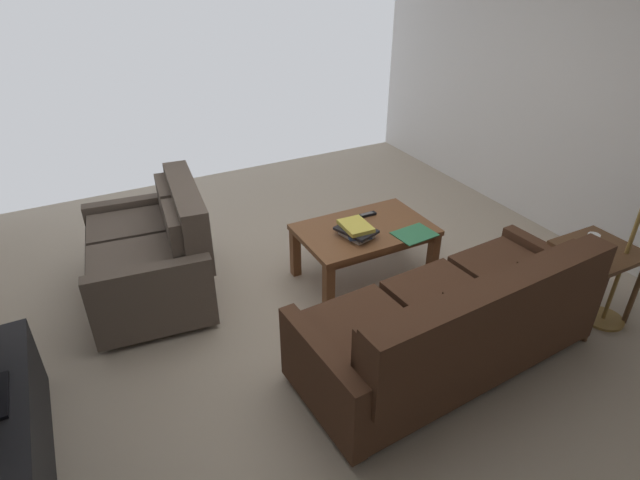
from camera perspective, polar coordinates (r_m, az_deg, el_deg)
The scene contains 11 objects.
ground_plane at distance 3.84m, azimuth 1.07°, elevation -7.90°, with size 4.98×5.78×0.01m, color tan.
wall_left at distance 4.86m, azimuth 28.96°, elevation 14.17°, with size 0.12×5.78×2.62m, color silver.
sofa_main at distance 3.28m, azimuth 15.00°, elevation -9.00°, with size 2.00×0.93×0.81m.
loveseat_near at distance 3.99m, azimuth -18.05°, elevation -1.44°, with size 0.95×1.26×0.88m.
coffee_table at distance 4.00m, azimuth 5.00°, elevation 0.51°, with size 1.03×0.66×0.46m.
end_table at distance 4.00m, azimuth 28.54°, elevation -2.00°, with size 0.48×0.48×0.57m.
tv_stand at distance 3.15m, azimuth -32.10°, elevation -18.13°, with size 0.37×1.22×0.49m.
coffee_mug at distance 3.91m, azimuth 28.17°, elevation -0.08°, with size 0.10×0.08×0.10m.
book_stack at distance 3.82m, azimuth 4.08°, elevation 1.15°, with size 0.29×0.34×0.10m.
tv_remote at distance 4.13m, azimuth 5.26°, elevation 2.83°, with size 0.16×0.04×0.02m.
loose_magazine at distance 3.92m, azimuth 10.51°, elevation 0.69°, with size 0.23×0.30×0.01m, color #337F51.
Camera 1 is at (1.45, 2.64, 2.37)m, focal length 28.59 mm.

